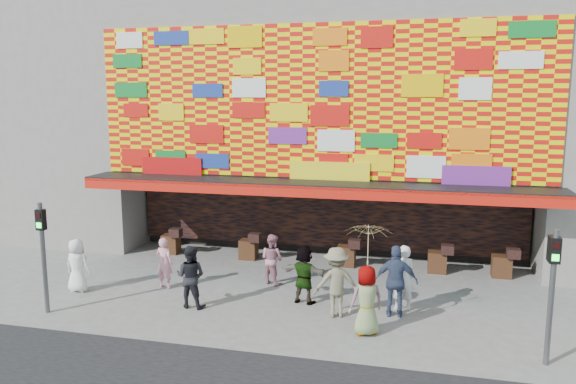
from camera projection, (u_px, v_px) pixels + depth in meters
name	position (u px, v px, depth m)	size (l,w,h in m)	color
ground	(285.00, 313.00, 15.03)	(90.00, 90.00, 0.00)	slate
shop_building	(336.00, 109.00, 21.98)	(15.20, 9.40, 10.00)	gray
neighbor_left	(44.00, 90.00, 24.74)	(11.00, 8.00, 12.00)	gray
signal_left	(43.00, 245.00, 14.75)	(0.22, 0.20, 3.00)	#59595B
signal_right	(552.00, 282.00, 11.82)	(0.22, 0.20, 3.00)	#59595B
ped_a	(77.00, 265.00, 16.57)	(0.78, 0.51, 1.60)	white
ped_b	(164.00, 263.00, 16.87)	(0.57, 0.37, 1.56)	pink
ped_c	(191.00, 276.00, 15.33)	(0.85, 0.66, 1.74)	black
ped_d	(336.00, 282.00, 14.66)	(1.20, 0.69, 1.86)	#797258
ped_e	(396.00, 281.00, 14.65)	(1.12, 0.47, 1.92)	#394464
ped_f	(304.00, 274.00, 15.63)	(1.53, 0.49, 1.65)	gray
ped_g	(366.00, 300.00, 13.54)	(0.84, 0.55, 1.72)	gray
ped_h	(403.00, 278.00, 15.12)	(0.66, 0.43, 1.80)	white
ped_i	(272.00, 259.00, 17.28)	(0.76, 0.59, 1.56)	#B87784
parasol	(368.00, 246.00, 13.31)	(1.36, 1.38, 2.00)	beige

